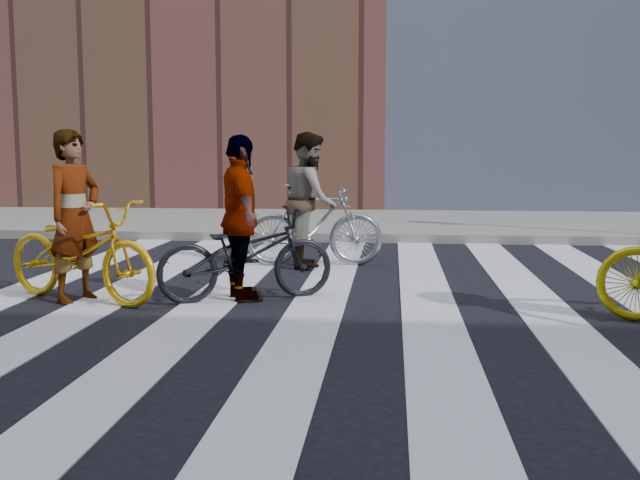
# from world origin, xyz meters

# --- Properties ---
(ground) EXTENTS (100.00, 100.00, 0.00)m
(ground) POSITION_xyz_m (0.00, 0.00, 0.00)
(ground) COLOR black
(ground) RESTS_ON ground
(sidewalk_far) EXTENTS (100.00, 5.00, 0.15)m
(sidewalk_far) POSITION_xyz_m (0.00, 7.50, 0.07)
(sidewalk_far) COLOR gray
(sidewalk_far) RESTS_ON ground
(zebra_crosswalk) EXTENTS (8.25, 10.00, 0.01)m
(zebra_crosswalk) POSITION_xyz_m (0.00, 0.00, 0.01)
(zebra_crosswalk) COLOR silver
(zebra_crosswalk) RESTS_ON ground
(bike_yellow_left) EXTENTS (2.10, 1.43, 1.05)m
(bike_yellow_left) POSITION_xyz_m (-2.98, -0.06, 0.52)
(bike_yellow_left) COLOR #DEA40C
(bike_yellow_left) RESTS_ON ground
(bike_silver_mid) EXTENTS (1.88, 0.78, 1.10)m
(bike_silver_mid) POSITION_xyz_m (-0.85, 2.47, 0.55)
(bike_silver_mid) COLOR #95989E
(bike_silver_mid) RESTS_ON ground
(bike_dark_rear) EXTENTS (1.93, 1.32, 0.96)m
(bike_dark_rear) POSITION_xyz_m (-1.31, 0.13, 0.48)
(bike_dark_rear) COLOR black
(bike_dark_rear) RESTS_ON ground
(rider_left) EXTENTS (0.64, 0.75, 1.75)m
(rider_left) POSITION_xyz_m (-3.03, -0.06, 0.87)
(rider_left) COLOR slate
(rider_left) RESTS_ON ground
(rider_mid) EXTENTS (0.79, 0.95, 1.77)m
(rider_mid) POSITION_xyz_m (-0.90, 2.47, 0.89)
(rider_mid) COLOR slate
(rider_mid) RESTS_ON ground
(rider_rear) EXTENTS (0.78, 1.08, 1.70)m
(rider_rear) POSITION_xyz_m (-1.36, 0.13, 0.85)
(rider_rear) COLOR slate
(rider_rear) RESTS_ON ground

